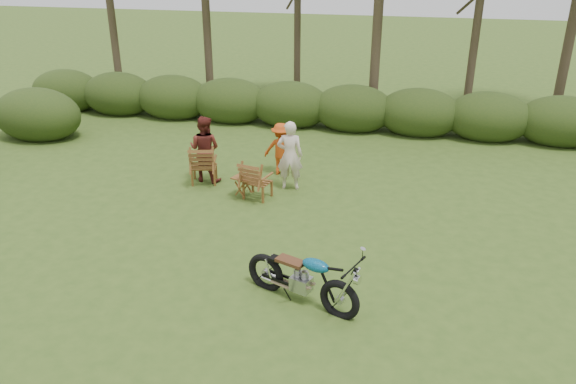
% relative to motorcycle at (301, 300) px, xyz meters
% --- Properties ---
extents(ground, '(80.00, 80.00, 0.00)m').
position_rel_motorcycle_xyz_m(ground, '(-0.39, 0.48, 0.00)').
color(ground, '#344E1A').
rests_on(ground, ground).
extents(motorcycle, '(2.11, 1.40, 1.13)m').
position_rel_motorcycle_xyz_m(motorcycle, '(0.00, 0.00, 0.00)').
color(motorcycle, '#0E86BE').
rests_on(motorcycle, ground).
extents(lawn_chair_right, '(0.76, 0.76, 0.92)m').
position_rel_motorcycle_xyz_m(lawn_chair_right, '(-1.81, 3.73, 0.00)').
color(lawn_chair_right, brown).
rests_on(lawn_chair_right, ground).
extents(lawn_chair_left, '(0.83, 0.83, 0.98)m').
position_rel_motorcycle_xyz_m(lawn_chair_left, '(-3.32, 4.30, 0.00)').
color(lawn_chair_left, brown).
rests_on(lawn_chair_left, ground).
extents(side_table, '(0.57, 0.52, 0.48)m').
position_rel_motorcycle_xyz_m(side_table, '(-2.15, 3.71, 0.24)').
color(side_table, brown).
rests_on(side_table, ground).
extents(cup, '(0.16, 0.16, 0.10)m').
position_rel_motorcycle_xyz_m(cup, '(-2.13, 3.67, 0.53)').
color(cup, beige).
rests_on(cup, side_table).
extents(adult_a, '(0.65, 0.48, 1.65)m').
position_rel_motorcycle_xyz_m(adult_a, '(-1.23, 4.43, 0.00)').
color(adult_a, beige).
rests_on(adult_a, ground).
extents(adult_b, '(0.85, 0.69, 1.62)m').
position_rel_motorcycle_xyz_m(adult_b, '(-3.34, 4.45, 0.00)').
color(adult_b, maroon).
rests_on(adult_b, ground).
extents(child, '(0.86, 0.51, 1.32)m').
position_rel_motorcycle_xyz_m(child, '(-1.66, 5.28, 0.00)').
color(child, '#BF4312').
rests_on(child, ground).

